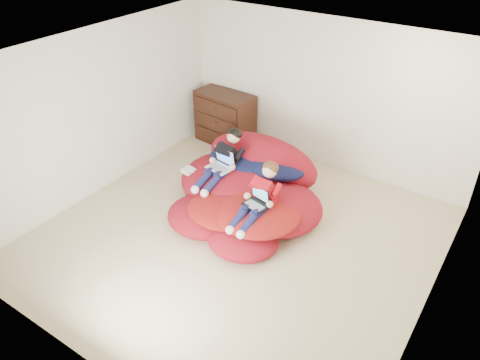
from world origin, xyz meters
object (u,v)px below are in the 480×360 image
object	(u,v)px
laptop_black	(257,200)
older_boy	(224,158)
beanbag_pile	(247,189)
laptop_white	(222,163)
dresser	(225,118)
younger_boy	(260,194)

from	to	relation	value
laptop_black	older_boy	bearing A→B (deg)	150.73
beanbag_pile	laptop_white	size ratio (longest dim) A/B	5.98
laptop_white	older_boy	bearing A→B (deg)	90.00
dresser	younger_boy	distance (m)	2.75
laptop_white	beanbag_pile	bearing A→B (deg)	12.40
older_boy	laptop_white	size ratio (longest dim) A/B	2.62
beanbag_pile	older_boy	world-z (taller)	older_boy
dresser	laptop_black	xyz separation A→B (m)	(1.96, -1.99, 0.08)
older_boy	laptop_black	distance (m)	1.04
older_boy	laptop_black	bearing A→B (deg)	-29.27
laptop_white	laptop_black	size ratio (longest dim) A/B	1.10
laptop_white	laptop_black	distance (m)	1.01
beanbag_pile	younger_boy	world-z (taller)	younger_boy
beanbag_pile	younger_boy	xyz separation A→B (m)	(0.51, -0.46, 0.35)
dresser	beanbag_pile	bearing A→B (deg)	-45.27
older_boy	younger_boy	world-z (taller)	older_boy
beanbag_pile	laptop_white	xyz separation A→B (m)	(-0.40, -0.09, 0.36)
laptop_white	laptop_black	xyz separation A→B (m)	(0.91, -0.44, -0.07)
laptop_white	younger_boy	bearing A→B (deg)	-22.46
younger_boy	laptop_white	world-z (taller)	younger_boy
younger_boy	laptop_white	xyz separation A→B (m)	(-0.91, 0.37, 0.01)
beanbag_pile	laptop_black	size ratio (longest dim) A/B	6.58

